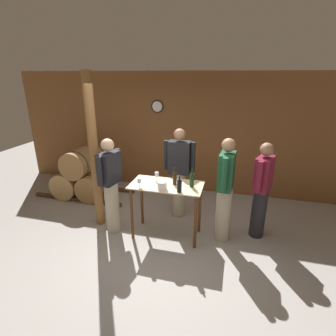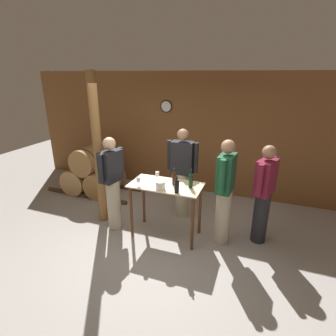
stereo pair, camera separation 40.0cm
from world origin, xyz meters
The scene contains 15 objects.
ground_plane centered at (0.00, 0.00, 0.00)m, with size 14.00×14.00×0.00m, color #9E9993.
back_wall centered at (0.00, 2.50, 1.35)m, with size 8.40×0.08×2.70m.
barrel_rack centered at (-2.16, 1.56, 0.46)m, with size 2.09×0.88×1.12m.
tasting_table centered at (0.06, 0.49, 0.75)m, with size 1.18×0.60×0.95m.
wooden_post centered at (-1.23, 0.54, 1.35)m, with size 0.16×0.16×2.70m.
wine_bottle_far_left centered at (0.19, 0.53, 1.06)m, with size 0.06×0.06×0.28m.
wine_bottle_left centered at (0.33, 0.26, 1.05)m, with size 0.07×0.07×0.26m.
wine_bottle_center centered at (0.48, 0.51, 1.07)m, with size 0.07×0.07×0.30m.
wine_glass_near_left centered at (-0.32, 0.28, 1.06)m, with size 0.06×0.06×0.15m.
wine_glass_near_center centered at (-0.14, 0.62, 1.05)m, with size 0.07×0.07×0.15m.
ice_bucket centered at (0.04, 0.31, 1.01)m, with size 0.15×0.15×0.12m.
person_host centered at (1.57, 0.87, 0.87)m, with size 0.34×0.56×1.65m.
person_visitor_with_scarf centered at (0.99, 0.62, 0.92)m, with size 0.25×0.59×1.74m.
person_visitor_bearded centered at (0.12, 1.21, 0.91)m, with size 0.59×0.24×1.72m.
person_visitor_near_door centered at (-0.88, 0.38, 0.89)m, with size 0.29×0.58×1.68m.
Camera 1 is at (1.08, -3.27, 2.64)m, focal length 28.00 mm.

